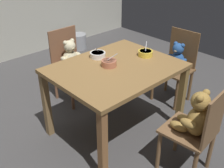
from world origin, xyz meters
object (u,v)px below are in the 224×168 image
object	(u,v)px
teddy_chair_near_front	(196,121)
porridge_bowl_terracotta_center	(109,63)
teddy_chair_near_right	(177,62)
teddy_chair_far_center	(71,60)
porridge_bowl_yellow_near_right	(145,53)
porridge_bowl_white_far_center	(98,55)
dining_table	(116,76)
metal_pail	(78,41)

from	to	relation	value
teddy_chair_near_front	porridge_bowl_terracotta_center	size ratio (longest dim) A/B	5.88
teddy_chair_near_front	teddy_chair_near_right	world-z (taller)	teddy_chair_near_right
teddy_chair_far_center	porridge_bowl_yellow_near_right	size ratio (longest dim) A/B	5.87
teddy_chair_far_center	porridge_bowl_white_far_center	world-z (taller)	porridge_bowl_white_far_center
teddy_chair_near_front	porridge_bowl_yellow_near_right	distance (m)	0.92
teddy_chair_near_right	porridge_bowl_terracotta_center	distance (m)	1.06
dining_table	porridge_bowl_yellow_near_right	bearing A→B (deg)	-3.67
porridge_bowl_terracotta_center	metal_pail	distance (m)	2.49
porridge_bowl_terracotta_center	metal_pail	bearing A→B (deg)	60.97
porridge_bowl_white_far_center	metal_pail	bearing A→B (deg)	59.33
teddy_chair_far_center	metal_pail	xyz separation A→B (m)	(1.05, 1.29, -0.39)
teddy_chair_near_front	porridge_bowl_yellow_near_right	xyz separation A→B (m)	(0.32, 0.83, 0.24)
teddy_chair_near_front	teddy_chair_near_right	size ratio (longest dim) A/B	0.98
teddy_chair_far_center	teddy_chair_near_right	size ratio (longest dim) A/B	1.00
teddy_chair_near_front	porridge_bowl_yellow_near_right	bearing A→B (deg)	-26.22
teddy_chair_far_center	teddy_chair_near_right	distance (m)	1.27
porridge_bowl_white_far_center	dining_table	bearing A→B (deg)	-93.29
porridge_bowl_white_far_center	teddy_chair_far_center	bearing A→B (deg)	84.09
teddy_chair_near_front	porridge_bowl_terracotta_center	bearing A→B (deg)	2.33
porridge_bowl_white_far_center	teddy_chair_near_right	bearing A→B (deg)	-18.08
porridge_bowl_yellow_near_right	teddy_chair_near_right	bearing A→B (deg)	-1.09
teddy_chair_near_right	porridge_bowl_white_far_center	size ratio (longest dim) A/B	5.52
teddy_chair_near_right	metal_pail	world-z (taller)	teddy_chair_near_right
dining_table	teddy_chair_far_center	distance (m)	0.88
porridge_bowl_yellow_near_right	dining_table	bearing A→B (deg)	176.33
teddy_chair_near_right	porridge_bowl_white_far_center	bearing A→B (deg)	-20.66
teddy_chair_far_center	metal_pail	size ratio (longest dim) A/B	3.00
teddy_chair_near_right	porridge_bowl_yellow_near_right	size ratio (longest dim) A/B	5.84
teddy_chair_near_right	porridge_bowl_yellow_near_right	world-z (taller)	porridge_bowl_yellow_near_right
teddy_chair_far_center	metal_pail	bearing A→B (deg)	139.59
teddy_chair_far_center	porridge_bowl_yellow_near_right	distance (m)	0.98
dining_table	porridge_bowl_terracotta_center	distance (m)	0.14
teddy_chair_near_right	porridge_bowl_white_far_center	world-z (taller)	porridge_bowl_white_far_center
porridge_bowl_yellow_near_right	porridge_bowl_terracotta_center	world-z (taller)	porridge_bowl_terracotta_center
dining_table	porridge_bowl_yellow_near_right	distance (m)	0.42
porridge_bowl_yellow_near_right	teddy_chair_near_front	bearing A→B (deg)	-111.22
teddy_chair_near_right	porridge_bowl_yellow_near_right	distance (m)	0.64
teddy_chair_near_front	teddy_chair_near_right	xyz separation A→B (m)	(0.90, 0.82, -0.03)
metal_pail	dining_table	bearing A→B (deg)	-117.65
teddy_chair_near_right	teddy_chair_far_center	bearing A→B (deg)	-47.42
teddy_chair_near_right	porridge_bowl_white_far_center	xyz separation A→B (m)	(-0.96, 0.31, 0.27)
teddy_chair_near_front	porridge_bowl_yellow_near_right	size ratio (longest dim) A/B	5.70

